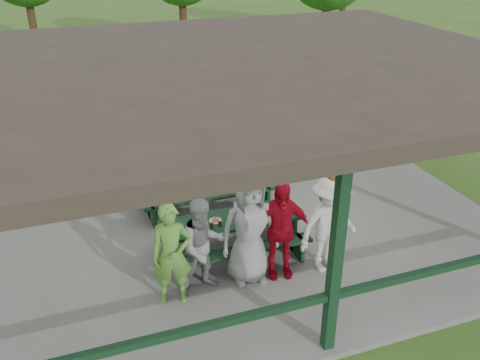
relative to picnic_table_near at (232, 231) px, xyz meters
name	(u,v)px	position (x,y,z in m)	size (l,w,h in m)	color
ground	(238,220)	(0.54, 1.20, -0.57)	(90.00, 90.00, 0.00)	#30591C
concrete_slab	(238,218)	(0.54, 1.20, -0.52)	(10.00, 8.00, 0.10)	slate
pavilion_structure	(238,68)	(0.54, 1.20, 2.60)	(10.60, 8.60, 3.24)	black
picnic_table_near	(232,231)	(0.00, 0.00, 0.00)	(2.52, 1.39, 0.75)	black
picnic_table_far	(204,182)	(0.05, 2.00, 0.01)	(2.79, 1.39, 0.75)	black
table_setting	(235,215)	(0.07, 0.02, 0.31)	(2.49, 0.45, 0.10)	white
contestant_green	(172,255)	(-1.27, -0.89, 0.38)	(0.62, 0.41, 1.71)	#5B9A37
contestant_grey_left	(204,246)	(-0.74, -0.80, 0.36)	(0.81, 0.63, 1.66)	gray
contestant_grey_mid	(249,229)	(0.04, -0.76, 0.50)	(0.95, 0.62, 1.95)	gray
contestant_red	(280,230)	(0.55, -0.82, 0.41)	(1.04, 0.43, 1.77)	#A30919
contestant_white_fedora	(329,224)	(1.39, -0.95, 0.41)	(1.23, 0.83, 1.81)	silver
spectator_lblue	(194,153)	(0.04, 2.70, 0.40)	(1.62, 0.52, 1.75)	#7FA3C4
spectator_blue	(135,152)	(-1.16, 3.28, 0.37)	(0.62, 0.41, 1.69)	teal
spectator_grey	(277,140)	(2.14, 2.95, 0.31)	(0.76, 0.59, 1.57)	#99999C
pickup_truck	(203,84)	(1.90, 8.63, 0.17)	(2.47, 5.35, 1.49)	silver
farm_trailer	(80,104)	(-2.07, 8.00, 0.12)	(4.02, 2.50, 1.40)	#1A4794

